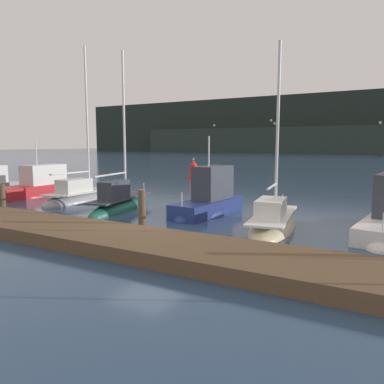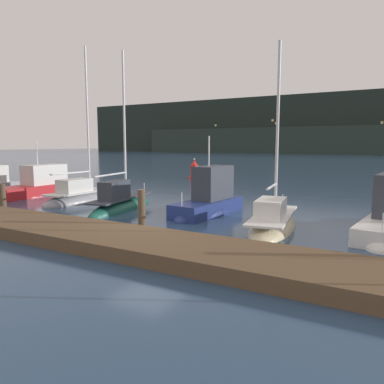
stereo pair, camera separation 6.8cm
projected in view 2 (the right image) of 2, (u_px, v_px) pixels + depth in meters
The scene contains 12 objects.
ground_plane at pixel (147, 233), 14.20m from camera, with size 400.00×400.00×0.00m, color navy.
dock at pixel (112, 239), 12.50m from camera, with size 39.36×2.80×0.45m, color brown.
mooring_pile_1 at pixel (3, 199), 17.96m from camera, with size 0.28×0.28×1.47m, color #4C3D2D.
mooring_pile_2 at pixel (142, 212), 13.84m from camera, with size 0.28×0.28×1.71m, color #4C3D2D.
motorboat_berth_2 at pixel (39, 189), 24.74m from camera, with size 2.08×6.27×4.08m.
sailboat_berth_3 at pixel (84, 199), 22.16m from camera, with size 1.77×5.93×9.66m.
sailboat_berth_4 at pixel (121, 205), 19.42m from camera, with size 2.46×5.99×8.68m.
motorboat_berth_5 at pixel (209, 206), 17.99m from camera, with size 2.01×5.10×4.42m.
sailboat_berth_6 at pixel (273, 225), 14.96m from camera, with size 2.48×5.94×7.95m.
channel_buoy at pixel (194, 171), 36.58m from camera, with size 1.18×1.18×1.98m.
hillside_backdrop at pixel (374, 125), 125.02m from camera, with size 240.00×23.00×20.66m.
rowboat_adrift at pixel (35, 181), 34.07m from camera, with size 1.98×2.63×0.56m.
Camera 2 is at (8.39, -11.20, 3.37)m, focal length 35.00 mm.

